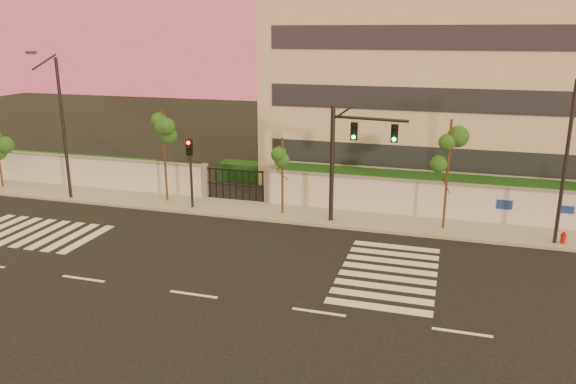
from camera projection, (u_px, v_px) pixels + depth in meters
The scene contains 14 objects.
ground at pixel (194, 295), 21.78m from camera, with size 120.00×120.00×0.00m, color black.
sidewalk at pixel (276, 212), 31.42m from camera, with size 60.00×3.00×0.15m, color gray.
perimeter_wall at pixel (286, 189), 32.50m from camera, with size 60.00×0.36×2.20m.
hedge_row at pixel (315, 182), 34.80m from camera, with size 41.00×4.25×1.80m.
institutional_building at pixel (455, 88), 37.85m from camera, with size 24.40×12.40×12.25m.
road_markings at pixel (198, 254), 25.67m from camera, with size 57.00×7.62×0.02m.
street_tree_c at pixel (164, 135), 32.35m from camera, with size 1.56×1.25×5.53m.
street_tree_d at pixel (283, 159), 30.30m from camera, with size 1.53×1.22×4.37m.
street_tree_e at pixel (450, 150), 27.61m from camera, with size 1.56×1.24×5.74m.
traffic_signal_main at pixel (347, 151), 28.65m from camera, with size 3.95×0.74×6.26m.
traffic_signal_secondary at pixel (190, 164), 31.46m from camera, with size 0.33×0.33×4.19m.
streetlight_west at pixel (61, 122), 32.59m from camera, with size 0.53×2.12×8.83m.
streetlight_east at pixel (567, 155), 25.38m from camera, with size 0.49×1.98×8.21m.
fire_hydrant at pixel (563, 239), 26.60m from camera, with size 0.29×0.27×0.73m.
Camera 1 is at (9.19, -17.95, 9.84)m, focal length 35.00 mm.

